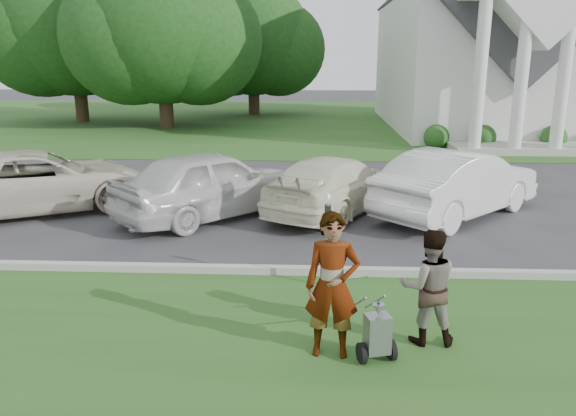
# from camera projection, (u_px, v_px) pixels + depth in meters

# --- Properties ---
(ground) EXTENTS (120.00, 120.00, 0.00)m
(ground) POSITION_uv_depth(u_px,v_px,m) (300.00, 287.00, 9.60)
(ground) COLOR #333335
(ground) RESTS_ON ground
(grass_strip) EXTENTS (80.00, 7.00, 0.01)m
(grass_strip) POSITION_uv_depth(u_px,v_px,m) (293.00, 385.00, 6.70)
(grass_strip) COLOR #24551D
(grass_strip) RESTS_ON ground
(church_lawn) EXTENTS (80.00, 30.00, 0.01)m
(church_lawn) POSITION_uv_depth(u_px,v_px,m) (312.00, 119.00, 35.64)
(church_lawn) COLOR #24551D
(church_lawn) RESTS_ON ground
(curb) EXTENTS (80.00, 0.18, 0.15)m
(curb) POSITION_uv_depth(u_px,v_px,m) (301.00, 271.00, 10.11)
(curb) COLOR #9E9E93
(curb) RESTS_ON ground
(church) EXTENTS (9.19, 19.00, 24.10)m
(church) POSITION_uv_depth(u_px,v_px,m) (481.00, 16.00, 29.93)
(church) COLOR white
(church) RESTS_ON ground
(tree_left) EXTENTS (10.63, 8.40, 9.71)m
(tree_left) POSITION_uv_depth(u_px,v_px,m) (162.00, 32.00, 29.86)
(tree_left) COLOR #332316
(tree_left) RESTS_ON ground
(tree_far) EXTENTS (11.64, 9.20, 10.73)m
(tree_far) POSITION_uv_depth(u_px,v_px,m) (74.00, 24.00, 32.88)
(tree_far) COLOR #332316
(tree_far) RESTS_ON ground
(tree_back) EXTENTS (9.61, 7.60, 8.89)m
(tree_back) POSITION_uv_depth(u_px,v_px,m) (253.00, 43.00, 37.49)
(tree_back) COLOR #332316
(tree_back) RESTS_ON ground
(striping_cart) EXTENTS (0.62, 1.00, 0.87)m
(striping_cart) POSITION_uv_depth(u_px,v_px,m) (377.00, 335.00, 7.15)
(striping_cart) COLOR black
(striping_cart) RESTS_ON ground
(person_left) EXTENTS (0.73, 0.50, 1.92)m
(person_left) POSITION_uv_depth(u_px,v_px,m) (332.00, 287.00, 7.16)
(person_left) COLOR #999999
(person_left) RESTS_ON ground
(person_right) EXTENTS (0.78, 0.61, 1.61)m
(person_right) POSITION_uv_depth(u_px,v_px,m) (428.00, 288.00, 7.53)
(person_right) COLOR #999999
(person_right) RESTS_ON ground
(parking_meter_near) EXTENTS (0.11, 0.10, 1.47)m
(parking_meter_near) POSITION_uv_depth(u_px,v_px,m) (327.00, 235.00, 9.36)
(parking_meter_near) COLOR gray
(parking_meter_near) RESTS_ON ground
(car_a) EXTENTS (6.08, 4.90, 1.54)m
(car_a) POSITION_uv_depth(u_px,v_px,m) (40.00, 181.00, 14.19)
(car_a) COLOR beige
(car_a) RESTS_ON ground
(car_b) EXTENTS (4.84, 4.87, 1.67)m
(car_b) POSITION_uv_depth(u_px,v_px,m) (211.00, 183.00, 13.62)
(car_b) COLOR silver
(car_b) RESTS_ON ground
(car_c) EXTENTS (4.07, 5.22, 1.41)m
(car_c) POSITION_uv_depth(u_px,v_px,m) (334.00, 185.00, 14.09)
(car_c) COLOR #ECE9C8
(car_c) RESTS_ON ground
(car_d) EXTENTS (4.76, 4.76, 1.64)m
(car_d) POSITION_uv_depth(u_px,v_px,m) (458.00, 183.00, 13.71)
(car_d) COLOR silver
(car_d) RESTS_ON ground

